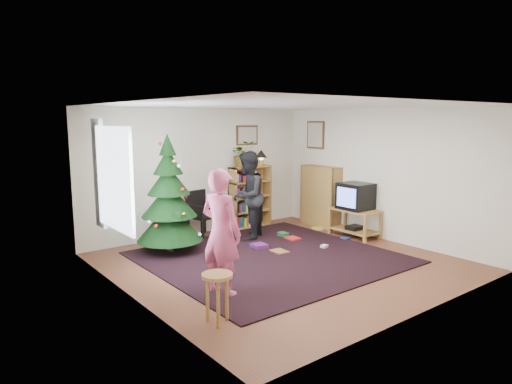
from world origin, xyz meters
TOP-DOWN VIEW (x-y plane):
  - floor at (0.00, 0.00)m, footprint 5.00×5.00m
  - ceiling at (0.00, 0.00)m, footprint 5.00×5.00m
  - wall_back at (0.00, 2.50)m, footprint 5.00×0.02m
  - wall_front at (0.00, -2.50)m, footprint 5.00×0.02m
  - wall_left at (-2.50, 0.00)m, footprint 0.02×5.00m
  - wall_right at (2.50, 0.00)m, footprint 0.02×5.00m
  - rug at (0.00, 0.30)m, footprint 3.80×3.60m
  - window_pane at (-2.47, 0.60)m, footprint 0.04×1.20m
  - curtain at (-2.43, 1.30)m, footprint 0.06×0.35m
  - picture_back at (1.15, 2.48)m, footprint 0.55×0.03m
  - picture_right at (2.48, 1.75)m, footprint 0.03×0.50m
  - christmas_tree at (-1.16, 1.62)m, footprint 1.13×1.13m
  - bookshelf_back at (1.13, 2.34)m, footprint 0.95×0.30m
  - bookshelf_right at (2.34, 1.42)m, footprint 0.30×0.95m
  - tv_stand at (2.22, 0.37)m, footprint 0.53×0.95m
  - crt_tv at (2.22, 0.37)m, footprint 0.54×0.59m
  - armchair at (-0.13, 2.29)m, footprint 0.57×0.58m
  - stool at (-2.04, -1.24)m, footprint 0.35×0.35m
  - person_standing at (-1.51, -0.53)m, footprint 0.55×0.70m
  - person_by_chair at (0.43, 1.49)m, footprint 1.04×1.01m
  - potted_plant at (0.93, 2.34)m, footprint 0.59×0.55m
  - table_lamp at (1.43, 2.34)m, footprint 0.25×0.25m
  - floor_clutter at (1.10, 0.72)m, footprint 2.04×1.29m

SIDE VIEW (x-z plane):
  - floor at x=0.00m, z-range 0.00..0.00m
  - rug at x=0.00m, z-range 0.00..0.02m
  - floor_clutter at x=1.10m, z-range 0.00..0.08m
  - tv_stand at x=2.22m, z-range 0.05..0.60m
  - stool at x=-2.04m, z-range 0.16..0.74m
  - armchair at x=-0.13m, z-range 0.03..0.93m
  - bookshelf_back at x=1.13m, z-range 0.01..1.31m
  - bookshelf_right at x=2.34m, z-range 0.01..1.31m
  - crt_tv at x=2.22m, z-range 0.55..1.06m
  - person_standing at x=-1.51m, z-range 0.00..1.67m
  - person_by_chair at x=0.43m, z-range 0.00..1.69m
  - christmas_tree at x=-1.16m, z-range -0.17..1.88m
  - wall_back at x=0.00m, z-range 0.00..2.50m
  - wall_front at x=0.00m, z-range 0.00..2.50m
  - wall_left at x=-2.50m, z-range 0.00..2.50m
  - wall_right at x=2.50m, z-range 0.00..2.50m
  - window_pane at x=-2.47m, z-range 0.80..2.20m
  - curtain at x=-2.43m, z-range 0.70..2.30m
  - table_lamp at x=1.43m, z-range 1.36..1.70m
  - potted_plant at x=0.93m, z-range 1.30..1.84m
  - picture_back at x=1.15m, z-range 1.74..2.16m
  - picture_right at x=2.48m, z-range 1.65..2.25m
  - ceiling at x=0.00m, z-range 2.50..2.50m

